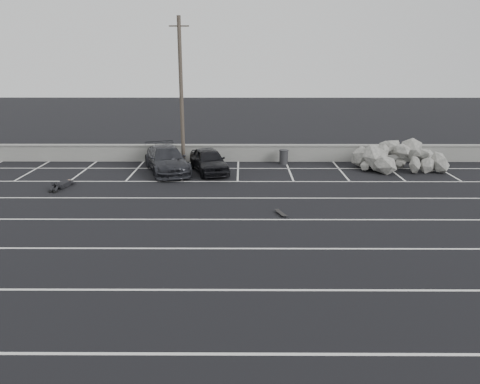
{
  "coord_description": "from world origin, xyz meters",
  "views": [
    {
      "loc": [
        1.23,
        -15.1,
        6.51
      ],
      "look_at": [
        1.15,
        3.62,
        1.0
      ],
      "focal_mm": 35.0,
      "sensor_mm": 36.0,
      "label": 1
    }
  ],
  "objects_px": {
    "car_left": "(209,160)",
    "utility_pole": "(181,92)",
    "trash_bin": "(284,157)",
    "car_right": "(167,160)",
    "person": "(64,182)",
    "riprap_pile": "(390,160)",
    "skateboard": "(281,213)"
  },
  "relations": [
    {
      "from": "person",
      "to": "skateboard",
      "type": "relative_size",
      "value": 3.25
    },
    {
      "from": "trash_bin",
      "to": "riprap_pile",
      "type": "height_order",
      "value": "riprap_pile"
    },
    {
      "from": "riprap_pile",
      "to": "car_left",
      "type": "bearing_deg",
      "value": -175.96
    },
    {
      "from": "car_right",
      "to": "trash_bin",
      "type": "distance_m",
      "value": 7.19
    },
    {
      "from": "car_left",
      "to": "utility_pole",
      "type": "bearing_deg",
      "value": 110.66
    },
    {
      "from": "car_left",
      "to": "person",
      "type": "relative_size",
      "value": 1.63
    },
    {
      "from": "utility_pole",
      "to": "riprap_pile",
      "type": "bearing_deg",
      "value": -6.37
    },
    {
      "from": "person",
      "to": "skateboard",
      "type": "distance_m",
      "value": 11.66
    },
    {
      "from": "utility_pole",
      "to": "skateboard",
      "type": "xyz_separation_m",
      "value": [
        5.27,
        -9.61,
        -4.32
      ]
    },
    {
      "from": "utility_pole",
      "to": "person",
      "type": "xyz_separation_m",
      "value": [
        -5.52,
        -5.2,
        -4.15
      ]
    },
    {
      "from": "car_right",
      "to": "utility_pole",
      "type": "height_order",
      "value": "utility_pole"
    },
    {
      "from": "utility_pole",
      "to": "riprap_pile",
      "type": "distance_m",
      "value": 13.01
    },
    {
      "from": "person",
      "to": "skateboard",
      "type": "xyz_separation_m",
      "value": [
        10.79,
        -4.41,
        -0.17
      ]
    },
    {
      "from": "riprap_pile",
      "to": "person",
      "type": "relative_size",
      "value": 2.24
    },
    {
      "from": "skateboard",
      "to": "car_right",
      "type": "bearing_deg",
      "value": 109.68
    },
    {
      "from": "car_left",
      "to": "person",
      "type": "bearing_deg",
      "value": -175.21
    },
    {
      "from": "car_right",
      "to": "riprap_pile",
      "type": "distance_m",
      "value": 13.07
    },
    {
      "from": "car_right",
      "to": "utility_pole",
      "type": "distance_m",
      "value": 4.27
    },
    {
      "from": "riprap_pile",
      "to": "person",
      "type": "distance_m",
      "value": 18.28
    },
    {
      "from": "riprap_pile",
      "to": "car_right",
      "type": "bearing_deg",
      "value": -176.92
    },
    {
      "from": "person",
      "to": "trash_bin",
      "type": "bearing_deg",
      "value": 31.33
    },
    {
      "from": "trash_bin",
      "to": "person",
      "type": "bearing_deg",
      "value": -156.19
    },
    {
      "from": "car_right",
      "to": "person",
      "type": "xyz_separation_m",
      "value": [
        -4.82,
        -3.12,
        -0.48
      ]
    },
    {
      "from": "car_right",
      "to": "person",
      "type": "bearing_deg",
      "value": -166.71
    },
    {
      "from": "car_right",
      "to": "person",
      "type": "height_order",
      "value": "car_right"
    },
    {
      "from": "trash_bin",
      "to": "utility_pole",
      "type": "bearing_deg",
      "value": 179.68
    },
    {
      "from": "utility_pole",
      "to": "riprap_pile",
      "type": "xyz_separation_m",
      "value": [
        12.35,
        -1.38,
        -3.85
      ]
    },
    {
      "from": "car_left",
      "to": "trash_bin",
      "type": "relative_size",
      "value": 4.56
    },
    {
      "from": "skateboard",
      "to": "utility_pole",
      "type": "bearing_deg",
      "value": 100.01
    },
    {
      "from": "trash_bin",
      "to": "skateboard",
      "type": "height_order",
      "value": "trash_bin"
    },
    {
      "from": "trash_bin",
      "to": "skateboard",
      "type": "xyz_separation_m",
      "value": [
        -0.92,
        -9.58,
        -0.38
      ]
    },
    {
      "from": "skateboard",
      "to": "car_left",
      "type": "bearing_deg",
      "value": 96.68
    }
  ]
}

